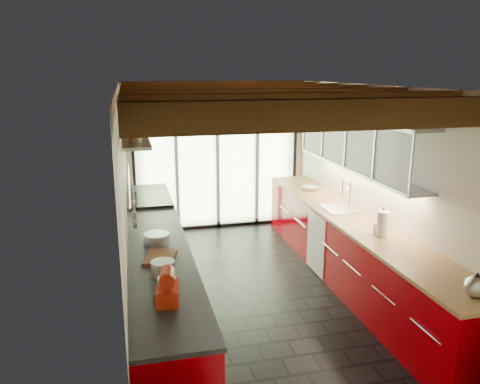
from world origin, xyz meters
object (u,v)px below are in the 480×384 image
Objects in this scene: stand_mixer at (167,288)px; kettle at (476,285)px; paper_towel at (383,224)px; bowl at (310,188)px; soap_bottle at (378,227)px.

stand_mixer is 2.60m from kettle.
bowl is at bearing 90.00° from paper_towel.
stand_mixer is at bearing -128.43° from bowl.
paper_towel is 0.11m from soap_bottle.
bowl is at bearing 90.00° from kettle.
kettle is 0.75× the size of paper_towel.
stand_mixer is 1.98× the size of soap_bottle.
kettle is (2.54, -0.54, -0.01)m from stand_mixer.
soap_bottle is at bearing 22.99° from stand_mixer.
kettle is at bearing -90.00° from bowl.
bowl is at bearing 51.57° from stand_mixer.
stand_mixer is at bearing -157.01° from soap_bottle.
paper_towel is (2.54, 0.98, 0.03)m from stand_mixer.
paper_towel is 1.52× the size of bowl.
stand_mixer reaches higher than soap_bottle.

